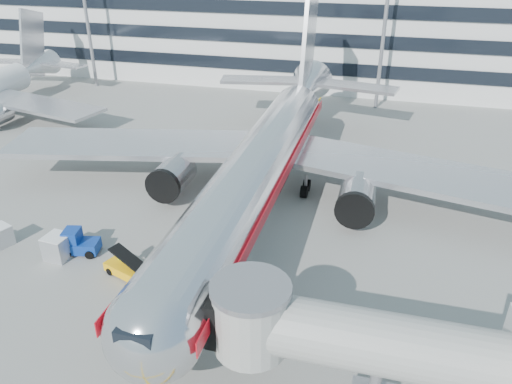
% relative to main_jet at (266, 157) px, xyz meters
% --- Properties ---
extents(ground, '(180.00, 180.00, 0.00)m').
position_rel_main_jet_xyz_m(ground, '(0.00, -11.72, -4.23)').
color(ground, gray).
rests_on(ground, ground).
extents(lead_in_line, '(0.25, 70.00, 0.01)m').
position_rel_main_jet_xyz_m(lead_in_line, '(0.00, -1.72, -4.23)').
color(lead_in_line, yellow).
rests_on(lead_in_line, ground).
extents(main_jet, '(50.95, 48.70, 16.06)m').
position_rel_main_jet_xyz_m(main_jet, '(0.00, 0.00, 0.00)').
color(main_jet, silver).
rests_on(main_jet, ground).
extents(jet_bridge, '(17.80, 4.50, 7.00)m').
position_rel_main_jet_xyz_m(jet_bridge, '(12.18, -19.72, -0.36)').
color(jet_bridge, silver).
rests_on(jet_bridge, ground).
extents(terminal, '(150.00, 24.25, 15.60)m').
position_rel_main_jet_xyz_m(terminal, '(0.00, 46.23, 3.57)').
color(terminal, silver).
rests_on(terminal, ground).
extents(belt_loader, '(4.32, 2.72, 2.03)m').
position_rel_main_jet_xyz_m(belt_loader, '(-6.17, -13.22, -3.66)').
color(belt_loader, '#FFB10A').
rests_on(belt_loader, ground).
extents(baggage_tug, '(2.85, 2.12, 1.95)m').
position_rel_main_jet_xyz_m(baggage_tug, '(-11.33, -11.50, -3.39)').
color(baggage_tug, navy).
rests_on(baggage_tug, ground).
extents(cargo_container_right, '(1.90, 1.90, 1.57)m').
position_rel_main_jet_xyz_m(cargo_container_right, '(-17.69, -12.10, -3.45)').
color(cargo_container_right, '#B6B9BE').
rests_on(cargo_container_right, ground).
extents(cargo_container_front, '(1.85, 1.85, 1.81)m').
position_rel_main_jet_xyz_m(cargo_container_front, '(-12.40, -12.40, -3.32)').
color(cargo_container_front, '#B6B9BE').
rests_on(cargo_container_front, ground).
extents(ramp_worker, '(0.79, 0.73, 1.81)m').
position_rel_main_jet_xyz_m(ramp_worker, '(-7.23, -12.44, -3.33)').
color(ramp_worker, '#BDFF1A').
rests_on(ramp_worker, ground).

